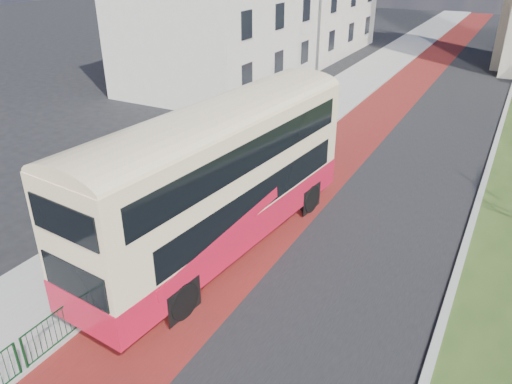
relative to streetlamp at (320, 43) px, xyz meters
The scene contains 9 objects.
ground 19.08m from the streetlamp, 76.42° to the right, with size 160.00×160.00×0.00m, color black.
road_carriageway 7.70m from the streetlamp, 18.88° to the left, with size 9.00×120.00×0.01m, color black.
bus_lane 5.91m from the streetlamp, 32.43° to the left, with size 3.40×120.00×0.01m, color #591414.
pavement_west 5.00m from the streetlamp, 108.07° to the left, with size 4.00×120.00×0.12m, color gray.
kerb_west 5.13m from the streetlamp, 56.03° to the left, with size 0.25×120.00×0.13m, color #999993.
kerb_east 12.07m from the streetlamp, 20.95° to the left, with size 0.25×80.00×0.13m, color #999993.
pedestrian_railing 14.64m from the streetlamp, 84.30° to the right, with size 0.07×24.00×1.12m.
streetlamp is the anchor object (origin of this frame).
bus 15.93m from the streetlamp, 80.17° to the right, with size 3.97×12.38×5.09m.
Camera 1 is at (6.66, -10.53, 9.83)m, focal length 35.00 mm.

